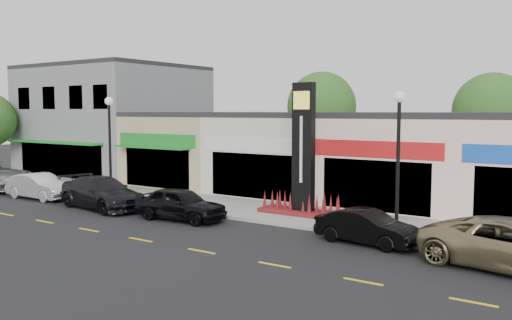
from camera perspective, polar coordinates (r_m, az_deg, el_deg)
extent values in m
plane|color=black|center=(23.31, -6.68, -6.92)|extent=(120.00, 120.00, 0.00)
cube|color=gray|center=(26.67, -0.53, -5.18)|extent=(52.00, 4.30, 0.15)
cube|color=gray|center=(24.89, -3.50, -5.94)|extent=(52.00, 0.20, 0.15)
cube|color=slate|center=(43.71, -14.77, 3.87)|extent=(12.00, 10.00, 8.00)
cube|color=#262628|center=(43.82, -14.90, 9.30)|extent=(12.00, 10.00, 0.30)
cube|color=black|center=(40.77, -19.94, -0.02)|extent=(9.00, 0.10, 2.40)
cube|color=#1C8229|center=(40.39, -20.57, 1.77)|extent=(9.50, 1.00, 0.14)
cube|color=black|center=(43.94, -23.20, 5.97)|extent=(1.40, 0.10, 1.60)
cube|color=black|center=(41.45, -20.94, 6.12)|extent=(1.40, 0.10, 1.60)
cube|color=black|center=(39.03, -18.40, 6.28)|extent=(1.40, 0.10, 1.60)
cube|color=black|center=(37.08, -16.04, 6.42)|extent=(1.40, 0.10, 1.60)
cube|color=tan|center=(37.16, -5.04, 1.12)|extent=(7.00, 10.00, 4.50)
cube|color=#262628|center=(37.07, -5.07, 4.82)|extent=(7.00, 10.00, 0.30)
cube|color=black|center=(33.56, -10.37, -0.84)|extent=(5.25, 0.10, 2.40)
cube|color=#1C8229|center=(33.43, -10.42, 2.06)|extent=(6.30, 0.12, 0.80)
cube|color=#1C8229|center=(33.13, -10.96, 1.33)|extent=(5.60, 0.90, 0.12)
cube|color=beige|center=(33.19, 4.37, 0.64)|extent=(7.00, 10.00, 4.50)
cube|color=#262628|center=(33.09, 4.40, 4.78)|extent=(7.00, 10.00, 0.30)
cube|color=black|center=(29.11, -0.50, -1.67)|extent=(5.25, 0.10, 2.40)
cube|color=silver|center=(28.95, -0.50, 1.67)|extent=(6.30, 0.12, 0.80)
cube|color=beige|center=(30.34, 15.91, 0.03)|extent=(7.00, 10.00, 4.50)
cube|color=#262628|center=(30.23, 16.03, 4.56)|extent=(7.00, 10.00, 0.30)
cube|color=black|center=(25.81, 12.41, -2.67)|extent=(5.25, 0.10, 2.40)
cube|color=red|center=(25.63, 12.48, 1.10)|extent=(6.30, 0.12, 0.80)
cylinder|color=#382619|center=(41.44, 6.87, 0.58)|extent=(0.36, 0.36, 3.15)
sphere|color=#224E18|center=(41.32, 6.92, 5.64)|extent=(5.20, 5.20, 5.20)
cylinder|color=#382619|center=(37.52, 23.37, -0.42)|extent=(0.36, 0.36, 2.97)
sphere|color=#224E18|center=(37.37, 23.56, 4.79)|extent=(4.80, 4.80, 4.80)
cylinder|color=black|center=(30.59, -15.00, -3.59)|extent=(0.32, 0.32, 0.30)
cylinder|color=black|center=(30.32, -15.11, 1.08)|extent=(0.14, 0.14, 5.00)
sphere|color=silver|center=(30.26, -15.23, 6.00)|extent=(0.44, 0.44, 0.44)
cylinder|color=black|center=(21.40, 14.55, -7.32)|extent=(0.32, 0.32, 0.30)
cylinder|color=black|center=(21.00, 14.70, -0.65)|extent=(0.14, 0.14, 5.00)
sphere|color=silver|center=(20.91, 14.87, 6.46)|extent=(0.44, 0.44, 0.44)
cube|color=#5B0F1C|center=(24.95, 4.97, -5.51)|extent=(4.20, 1.30, 0.20)
cube|color=black|center=(24.58, 5.02, 1.15)|extent=(1.00, 0.40, 6.00)
cube|color=yellow|center=(24.33, 4.81, 6.29)|extent=(0.80, 0.05, 0.80)
cube|color=silver|center=(24.39, 4.77, 1.12)|extent=(0.12, 0.04, 3.00)
imported|color=silver|center=(32.30, -21.80, -2.59)|extent=(1.63, 4.35, 1.42)
imported|color=black|center=(28.16, -15.90, -3.35)|extent=(2.95, 5.71, 1.58)
imported|color=black|center=(24.48, -7.99, -4.59)|extent=(2.07, 4.44, 1.47)
imported|color=black|center=(20.35, 11.61, -6.94)|extent=(1.81, 3.99, 1.27)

